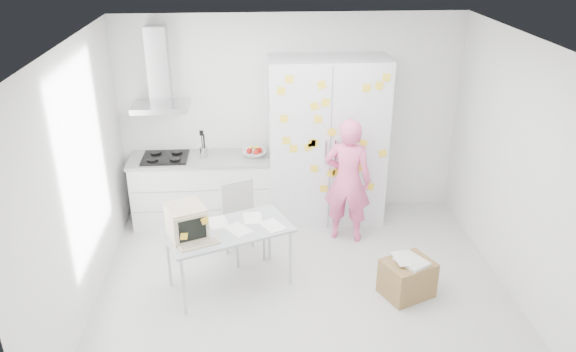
{
  "coord_description": "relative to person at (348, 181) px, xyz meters",
  "views": [
    {
      "loc": [
        -0.53,
        -5.1,
        3.71
      ],
      "look_at": [
        -0.13,
        0.62,
        1.11
      ],
      "focal_mm": 35.0,
      "sensor_mm": 36.0,
      "label": 1
    }
  ],
  "objects": [
    {
      "name": "person",
      "position": [
        0.0,
        0.0,
        0.0
      ],
      "size": [
        0.67,
        0.54,
        1.61
      ],
      "primitive_type": "imported",
      "rotation": [
        0.0,
        0.0,
        2.83
      ],
      "color": "pink",
      "rests_on": "ground"
    },
    {
      "name": "cardboard_box",
      "position": [
        0.47,
        -1.25,
        -0.59
      ],
      "size": [
        0.63,
        0.58,
        0.45
      ],
      "rotation": [
        0.0,
        0.0,
        0.42
      ],
      "color": "olive",
      "rests_on": "ground"
    },
    {
      "name": "counter_run",
      "position": [
        -1.84,
        0.6,
        -0.33
      ],
      "size": [
        1.84,
        0.63,
        1.28
      ],
      "color": "white",
      "rests_on": "ground"
    },
    {
      "name": "floor",
      "position": [
        -0.64,
        -1.1,
        -0.81
      ],
      "size": [
        4.5,
        4.0,
        0.02
      ],
      "primitive_type": "cube",
      "color": "silver",
      "rests_on": "ground"
    },
    {
      "name": "walls",
      "position": [
        -0.64,
        -0.38,
        0.55
      ],
      "size": [
        4.52,
        4.01,
        2.7
      ],
      "color": "white",
      "rests_on": "ground"
    },
    {
      "name": "ceiling",
      "position": [
        -0.64,
        -1.1,
        1.9
      ],
      "size": [
        4.5,
        4.0,
        0.02
      ],
      "primitive_type": "cube",
      "color": "white",
      "rests_on": "walls"
    },
    {
      "name": "tall_cabinet",
      "position": [
        -0.19,
        0.57,
        0.3
      ],
      "size": [
        1.5,
        0.68,
        2.2
      ],
      "color": "silver",
      "rests_on": "ground"
    },
    {
      "name": "range_hood",
      "position": [
        -2.29,
        0.74,
        1.15
      ],
      "size": [
        0.7,
        0.48,
        1.01
      ],
      "color": "silver",
      "rests_on": "walls"
    },
    {
      "name": "chair",
      "position": [
        -1.31,
        -0.31,
        -0.28
      ],
      "size": [
        0.55,
        0.55,
        0.93
      ],
      "rotation": [
        0.0,
        0.0,
        0.4
      ],
      "color": "#A9A9A7",
      "rests_on": "ground"
    },
    {
      "name": "desk",
      "position": [
        -1.71,
        -1.02,
        -0.0
      ],
      "size": [
        1.48,
        1.12,
        1.06
      ],
      "rotation": [
        0.0,
        0.0,
        0.39
      ],
      "color": "#A5ABAF",
      "rests_on": "ground"
    }
  ]
}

